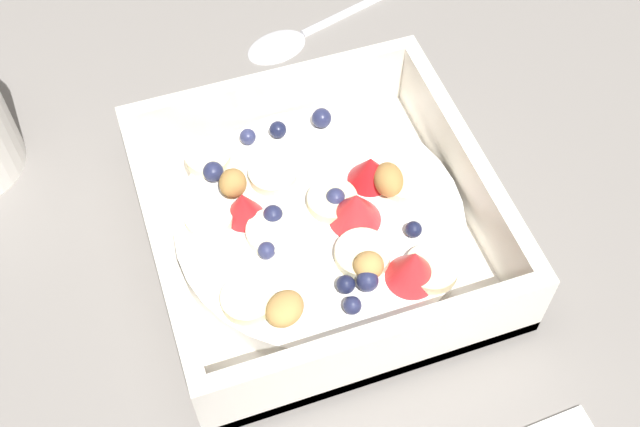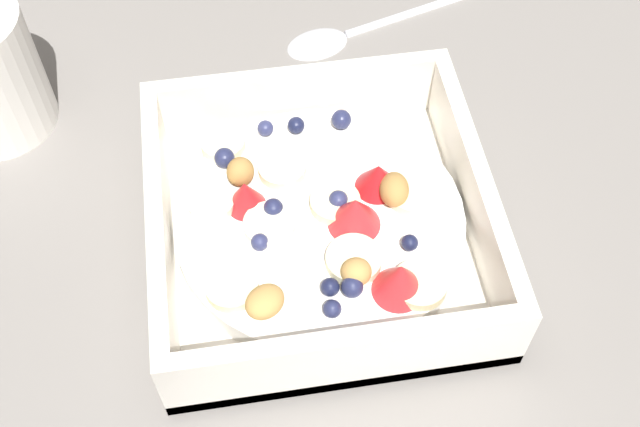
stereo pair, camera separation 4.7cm
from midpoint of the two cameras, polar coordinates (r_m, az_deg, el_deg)
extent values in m
plane|color=gray|center=(0.50, -0.85, -0.95)|extent=(2.40, 2.40, 0.00)
cube|color=white|center=(0.49, -2.74, -1.86)|extent=(0.20, 0.20, 0.01)
cube|color=white|center=(0.50, 7.64, 2.56)|extent=(0.20, 0.01, 0.06)
cube|color=white|center=(0.47, -13.91, -3.41)|extent=(0.20, 0.01, 0.06)
cube|color=white|center=(0.43, 0.96, -10.22)|extent=(0.01, 0.18, 0.06)
cube|color=white|center=(0.53, -5.89, 7.59)|extent=(0.01, 0.18, 0.06)
cylinder|color=white|center=(0.48, -2.80, -1.02)|extent=(0.18, 0.18, 0.02)
cylinder|color=#F7EFC6|center=(0.48, -10.80, -0.53)|extent=(0.04, 0.04, 0.01)
cylinder|color=#F7EFC6|center=(0.47, -6.34, -1.57)|extent=(0.04, 0.04, 0.01)
cylinder|color=#F4EAB7|center=(0.46, 0.14, -3.16)|extent=(0.04, 0.04, 0.01)
cylinder|color=#F4EAB7|center=(0.51, -10.72, 3.80)|extent=(0.04, 0.04, 0.01)
cylinder|color=beige|center=(0.45, -8.26, -6.34)|extent=(0.03, 0.03, 0.01)
cylinder|color=#F4EAB7|center=(0.49, -6.16, 2.62)|extent=(0.04, 0.04, 0.01)
cylinder|color=beige|center=(0.48, -1.98, 0.85)|extent=(0.04, 0.04, 0.01)
cylinder|color=#F4EAB7|center=(0.49, 3.39, 2.53)|extent=(0.04, 0.04, 0.01)
cylinder|color=beige|center=(0.45, 5.08, -4.19)|extent=(0.04, 0.04, 0.01)
cone|color=red|center=(0.47, -8.39, 0.37)|extent=(0.03, 0.03, 0.02)
cone|color=red|center=(0.48, 0.83, 3.01)|extent=(0.04, 0.04, 0.02)
cone|color=red|center=(0.46, -0.50, 0.20)|extent=(0.04, 0.04, 0.02)
cone|color=red|center=(0.44, 3.69, -3.98)|extent=(0.04, 0.04, 0.03)
sphere|color=#23284C|center=(0.47, -6.37, 0.04)|extent=(0.01, 0.01, 0.01)
sphere|color=#23284C|center=(0.44, 0.40, -5.08)|extent=(0.01, 0.01, 0.01)
sphere|color=navy|center=(0.48, -1.58, 0.65)|extent=(0.01, 0.01, 0.01)
sphere|color=navy|center=(0.51, -7.86, 5.33)|extent=(0.01, 0.01, 0.01)
sphere|color=#191E3D|center=(0.47, 3.88, -1.35)|extent=(0.01, 0.01, 0.01)
sphere|color=#191E3D|center=(0.44, -1.18, -5.35)|extent=(0.01, 0.01, 0.01)
sphere|color=#191E3D|center=(0.51, -5.69, 5.85)|extent=(0.01, 0.01, 0.01)
sphere|color=navy|center=(0.46, -6.80, -2.87)|extent=(0.01, 0.01, 0.01)
sphere|color=#23284C|center=(0.44, -0.75, -6.86)|extent=(0.01, 0.01, 0.01)
sphere|color=#23284C|center=(0.50, -10.40, 2.79)|extent=(0.01, 0.01, 0.01)
sphere|color=#23284C|center=(0.52, -2.52, 6.70)|extent=(0.01, 0.01, 0.01)
ellipsoid|color=tan|center=(0.44, -5.66, -7.06)|extent=(0.03, 0.03, 0.01)
ellipsoid|color=#AD7F42|center=(0.48, -9.06, 1.97)|extent=(0.02, 0.02, 0.02)
ellipsoid|color=#AD7F42|center=(0.48, 2.02, 2.54)|extent=(0.03, 0.02, 0.02)
ellipsoid|color=tan|center=(0.45, 0.50, -3.99)|extent=(0.02, 0.02, 0.02)
ellipsoid|color=silver|center=(0.61, -5.42, 11.97)|extent=(0.04, 0.06, 0.01)
cylinder|color=silver|center=(0.64, 1.31, 14.99)|extent=(0.04, 0.12, 0.01)
camera|label=1|loc=(0.02, -92.87, -4.09)|focal=44.54mm
camera|label=2|loc=(0.02, 87.13, 4.09)|focal=44.54mm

